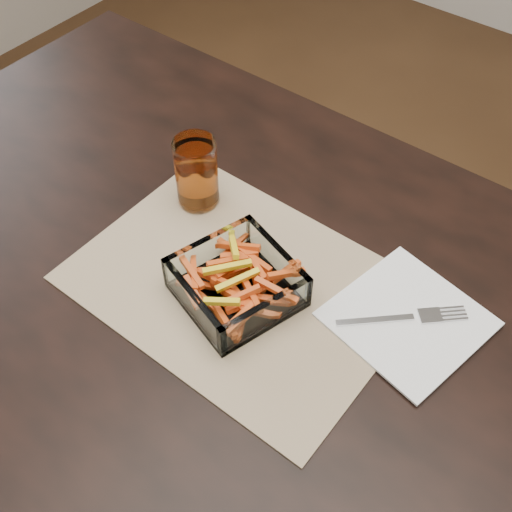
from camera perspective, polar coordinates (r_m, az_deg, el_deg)
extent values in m
cube|color=black|center=(0.87, 2.47, -7.69)|extent=(1.60, 0.90, 0.03)
cylinder|color=black|center=(1.66, -10.71, 6.83)|extent=(0.06, 0.06, 0.72)
cube|color=#9D8567|center=(0.90, -1.45, -2.43)|extent=(0.45, 0.33, 0.00)
cube|color=white|center=(0.89, -1.71, -3.33)|extent=(0.18, 0.18, 0.01)
cube|color=white|center=(0.89, 1.88, -0.39)|extent=(0.14, 0.05, 0.06)
cube|color=white|center=(0.85, -5.58, -4.45)|extent=(0.14, 0.05, 0.06)
cube|color=white|center=(0.90, -4.17, 0.41)|extent=(0.05, 0.14, 0.06)
cube|color=white|center=(0.83, 0.89, -5.38)|extent=(0.05, 0.14, 0.06)
cylinder|color=white|center=(0.98, -5.32, 7.38)|extent=(0.07, 0.07, 0.11)
cylinder|color=#B45319|center=(0.99, -5.27, 6.83)|extent=(0.06, 0.06, 0.07)
cube|color=white|center=(0.89, 13.33, -5.47)|extent=(0.21, 0.21, 0.00)
cube|color=silver|center=(0.87, 10.52, -5.63)|extent=(0.08, 0.08, 0.00)
cube|color=silver|center=(0.89, 15.22, -5.13)|extent=(0.04, 0.04, 0.00)
cube|color=silver|center=(0.91, 16.98, -4.43)|extent=(0.03, 0.03, 0.00)
cube|color=silver|center=(0.91, 17.09, -4.75)|extent=(0.03, 0.03, 0.00)
cube|color=silver|center=(0.90, 17.21, -5.07)|extent=(0.03, 0.03, 0.00)
cube|color=silver|center=(0.90, 17.32, -5.40)|extent=(0.03, 0.03, 0.00)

